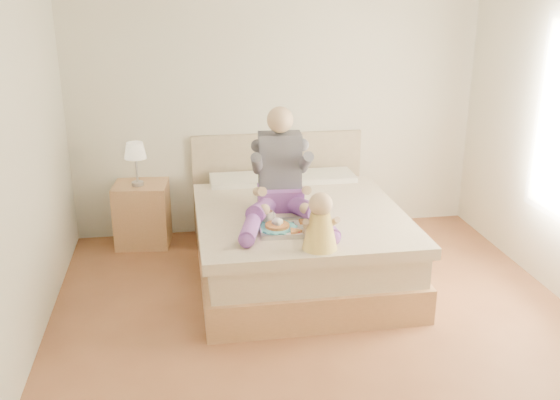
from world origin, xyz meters
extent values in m
cube|color=brown|center=(0.00, 0.00, 0.00)|extent=(4.00, 4.20, 0.01)
cube|color=beige|center=(0.00, 2.10, 1.35)|extent=(4.00, 0.02, 2.70)
cube|color=beige|center=(0.00, -2.10, 1.35)|extent=(4.00, 0.02, 2.70)
cube|color=beige|center=(-2.00, 0.00, 1.35)|extent=(0.02, 4.20, 2.70)
cube|color=#A97A4F|center=(0.00, 1.02, 0.14)|extent=(1.68, 2.13, 0.28)
cube|color=beige|center=(0.00, 1.02, 0.40)|extent=(1.60, 2.05, 0.24)
cube|color=beige|center=(0.00, 0.87, 0.57)|extent=(1.70, 1.80, 0.09)
cube|color=white|center=(-0.38, 1.76, 0.59)|extent=(0.62, 0.40, 0.14)
cube|color=white|center=(0.38, 1.76, 0.59)|extent=(0.62, 0.40, 0.14)
cube|color=gray|center=(0.00, 2.09, 0.50)|extent=(1.70, 0.08, 1.00)
cube|color=#A97A4F|center=(-1.35, 1.88, 0.30)|extent=(0.54, 0.49, 0.61)
cylinder|color=#B3B5BA|center=(-1.37, 1.83, 0.62)|extent=(0.11, 0.11, 0.04)
cylinder|color=#B3B5BA|center=(-1.37, 1.83, 0.76)|extent=(0.02, 0.02, 0.23)
cone|color=beige|center=(-1.37, 1.83, 0.94)|extent=(0.20, 0.20, 0.15)
cube|color=#733C97|center=(-0.15, 1.01, 0.70)|extent=(0.39, 0.32, 0.18)
cube|color=#3E3E46|center=(-0.14, 1.06, 1.00)|extent=(0.37, 0.24, 0.47)
sphere|color=tan|center=(-0.14, 1.04, 1.35)|extent=(0.22, 0.22, 0.22)
cylinder|color=#733C97|center=(-0.32, 0.78, 0.69)|extent=(0.34, 0.52, 0.21)
cylinder|color=#733C97|center=(-0.47, 0.42, 0.67)|extent=(0.23, 0.47, 0.12)
sphere|color=#733C97|center=(-0.52, 0.21, 0.66)|extent=(0.11, 0.11, 0.11)
cylinder|color=#3E3E46|center=(-0.35, 0.94, 1.02)|extent=(0.14, 0.30, 0.24)
cylinder|color=tan|center=(-0.35, 0.76, 0.85)|extent=(0.08, 0.30, 0.16)
sphere|color=tan|center=(-0.33, 0.61, 0.75)|extent=(0.09, 0.09, 0.09)
cylinder|color=#733C97|center=(-0.01, 0.76, 0.69)|extent=(0.28, 0.53, 0.21)
cylinder|color=#733C97|center=(0.08, 0.38, 0.67)|extent=(0.16, 0.46, 0.12)
sphere|color=#733C97|center=(0.10, 0.16, 0.66)|extent=(0.11, 0.11, 0.11)
cylinder|color=#3E3E46|center=(0.04, 0.91, 1.02)|extent=(0.10, 0.29, 0.24)
cylinder|color=tan|center=(0.02, 0.73, 0.85)|extent=(0.13, 0.31, 0.16)
sphere|color=tan|center=(-0.02, 0.58, 0.75)|extent=(0.09, 0.09, 0.09)
cube|color=#B3B5BA|center=(-0.15, 0.49, 0.62)|extent=(0.50, 0.40, 0.01)
cylinder|color=teal|center=(-0.25, 0.51, 0.63)|extent=(0.28, 0.28, 0.02)
cylinder|color=#B0713A|center=(-0.25, 0.51, 0.65)|extent=(0.19, 0.19, 0.02)
cylinder|color=white|center=(-0.30, 0.64, 0.67)|extent=(0.08, 0.08, 0.10)
torus|color=white|center=(-0.25, 0.64, 0.67)|extent=(0.02, 0.07, 0.06)
cylinder|color=#926048|center=(-0.30, 0.64, 0.72)|extent=(0.08, 0.08, 0.01)
cylinder|color=white|center=(-0.02, 0.56, 0.63)|extent=(0.16, 0.16, 0.01)
cube|color=#B0713A|center=(-0.02, 0.56, 0.64)|extent=(0.09, 0.08, 0.02)
cylinder|color=white|center=(-0.14, 0.38, 0.63)|extent=(0.16, 0.16, 0.01)
ellipsoid|color=#BA1332|center=(-0.12, 0.37, 0.64)|extent=(0.04, 0.03, 0.01)
cylinder|color=white|center=(0.04, 0.54, 0.69)|extent=(0.07, 0.07, 0.13)
cylinder|color=#C38B20|center=(0.04, 0.54, 0.68)|extent=(0.07, 0.07, 0.12)
cylinder|color=white|center=(0.00, 0.37, 0.64)|extent=(0.07, 0.07, 0.04)
cylinder|color=#47170A|center=(0.00, 0.37, 0.64)|extent=(0.06, 0.06, 0.03)
cone|color=#F1C94C|center=(-0.01, 0.12, 0.75)|extent=(0.25, 0.25, 0.27)
sphere|color=tan|center=(-0.01, 0.12, 0.95)|extent=(0.17, 0.17, 0.17)
cylinder|color=tan|center=(-0.06, 0.24, 0.66)|extent=(0.08, 0.20, 0.07)
sphere|color=tan|center=(-0.06, 0.34, 0.66)|extent=(0.05, 0.05, 0.05)
cylinder|color=tan|center=(-0.11, 0.13, 0.80)|extent=(0.08, 0.14, 0.12)
cylinder|color=tan|center=(0.04, 0.24, 0.66)|extent=(0.09, 0.20, 0.07)
sphere|color=tan|center=(0.04, 0.34, 0.66)|extent=(0.05, 0.05, 0.05)
cylinder|color=tan|center=(0.09, 0.13, 0.80)|extent=(0.08, 0.15, 0.12)
camera|label=1|loc=(-0.95, -3.87, 2.40)|focal=40.00mm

